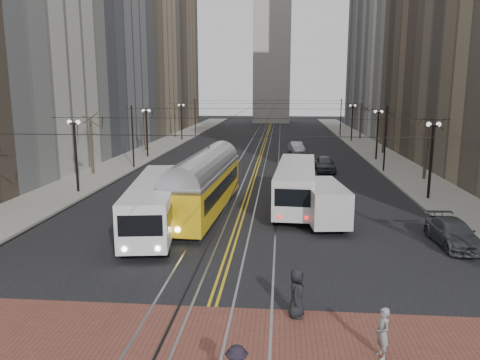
% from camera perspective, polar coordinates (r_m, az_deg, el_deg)
% --- Properties ---
extents(ground, '(260.00, 260.00, 0.00)m').
position_cam_1_polar(ground, '(19.55, -2.99, -13.92)').
color(ground, black).
rests_on(ground, ground).
extents(sidewalk_left, '(5.00, 140.00, 0.15)m').
position_cam_1_polar(sidewalk_left, '(65.47, -10.58, 3.66)').
color(sidewalk_left, gray).
rests_on(sidewalk_left, ground).
extents(sidewalk_right, '(5.00, 140.00, 0.15)m').
position_cam_1_polar(sidewalk_right, '(64.30, 16.19, 3.28)').
color(sidewalk_right, gray).
rests_on(sidewalk_right, ground).
extents(crosswalk_band, '(25.00, 6.00, 0.01)m').
position_cam_1_polar(crosswalk_band, '(16.05, -5.09, -19.87)').
color(crosswalk_band, brown).
rests_on(crosswalk_band, ground).
extents(streetcar_rails, '(4.80, 130.00, 0.02)m').
position_cam_1_polar(streetcar_rails, '(63.14, 2.68, 3.51)').
color(streetcar_rails, gray).
rests_on(streetcar_rails, ground).
extents(centre_lines, '(0.42, 130.00, 0.01)m').
position_cam_1_polar(centre_lines, '(63.14, 2.68, 3.51)').
color(centre_lines, gold).
rests_on(centre_lines, ground).
extents(building_left_mid, '(16.00, 20.00, 34.00)m').
position_cam_1_polar(building_left_mid, '(70.01, -19.58, 17.59)').
color(building_left_mid, slate).
rests_on(building_left_mid, ground).
extents(building_left_far, '(16.00, 20.00, 40.00)m').
position_cam_1_polar(building_left_far, '(107.92, -10.53, 17.09)').
color(building_left_far, brown).
rests_on(building_left_far, ground).
extents(building_right_mid, '(16.00, 20.00, 34.00)m').
position_cam_1_polar(building_right_mid, '(68.14, 25.93, 17.34)').
color(building_right_mid, brown).
rests_on(building_right_mid, ground).
extents(building_right_far, '(16.00, 20.00, 40.00)m').
position_cam_1_polar(building_right_far, '(106.72, 18.22, 16.81)').
color(building_right_far, slate).
rests_on(building_right_far, ground).
extents(lamp_posts, '(27.60, 57.20, 5.60)m').
position_cam_1_polar(lamp_posts, '(46.69, 1.88, 4.32)').
color(lamp_posts, black).
rests_on(lamp_posts, ground).
extents(street_trees, '(31.68, 53.28, 5.60)m').
position_cam_1_polar(street_trees, '(53.14, 2.27, 5.13)').
color(street_trees, '#382D23').
rests_on(street_trees, ground).
extents(trolley_wires, '(25.96, 120.00, 6.60)m').
position_cam_1_polar(trolley_wires, '(52.63, 2.26, 6.14)').
color(trolley_wires, black).
rests_on(trolley_wires, ground).
extents(transit_bus, '(4.08, 11.97, 2.94)m').
position_cam_1_polar(transit_bus, '(28.16, -10.22, -3.07)').
color(transit_bus, silver).
rests_on(transit_bus, ground).
extents(streetcar, '(3.27, 13.83, 3.23)m').
position_cam_1_polar(streetcar, '(31.47, -4.30, -1.16)').
color(streetcar, gold).
rests_on(streetcar, ground).
extents(rear_bus, '(3.20, 11.70, 3.02)m').
position_cam_1_polar(rear_bus, '(33.14, 6.82, -0.78)').
color(rear_bus, silver).
rests_on(rear_bus, ground).
extents(cargo_van, '(2.87, 5.94, 2.53)m').
position_cam_1_polar(cargo_van, '(29.22, 10.15, -2.97)').
color(cargo_van, '#BBBBBB').
rests_on(cargo_van, ground).
extents(sedan_grey, '(1.98, 4.72, 1.59)m').
position_cam_1_polar(sedan_grey, '(48.21, 10.30, 1.96)').
color(sedan_grey, '#404448').
rests_on(sedan_grey, ground).
extents(sedan_silver, '(2.17, 4.56, 1.44)m').
position_cam_1_polar(sedan_silver, '(61.85, 6.90, 3.95)').
color(sedan_silver, '#B9BCC1').
rests_on(sedan_silver, ground).
extents(sedan_parked, '(2.16, 4.78, 1.36)m').
position_cam_1_polar(sedan_parked, '(27.62, 24.54, -5.89)').
color(sedan_parked, '#3D4044').
rests_on(sedan_parked, ground).
extents(pedestrian_a, '(0.74, 0.99, 1.85)m').
position_cam_1_polar(pedestrian_a, '(17.64, 6.93, -13.51)').
color(pedestrian_a, black).
rests_on(pedestrian_a, crosswalk_band).
extents(pedestrian_b, '(0.52, 0.67, 1.64)m').
position_cam_1_polar(pedestrian_b, '(15.82, 17.01, -17.41)').
color(pedestrian_b, gray).
rests_on(pedestrian_b, crosswalk_band).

